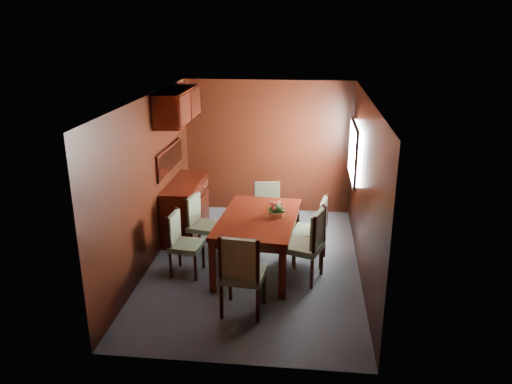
# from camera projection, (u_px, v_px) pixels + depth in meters

# --- Properties ---
(ground) EXTENTS (4.50, 4.50, 0.00)m
(ground) POSITION_uv_depth(u_px,v_px,m) (255.00, 264.00, 7.28)
(ground) COLOR #3B4550
(ground) RESTS_ON ground
(room_shell) EXTENTS (3.06, 4.52, 2.41)m
(room_shell) POSITION_uv_depth(u_px,v_px,m) (250.00, 150.00, 7.07)
(room_shell) COLOR black
(room_shell) RESTS_ON ground
(sideboard) EXTENTS (0.48, 1.40, 0.90)m
(sideboard) POSITION_uv_depth(u_px,v_px,m) (186.00, 208.00, 8.20)
(sideboard) COLOR black
(sideboard) RESTS_ON ground
(dining_table) EXTENTS (1.17, 1.74, 0.78)m
(dining_table) POSITION_uv_depth(u_px,v_px,m) (259.00, 224.00, 6.98)
(dining_table) COLOR black
(dining_table) RESTS_ON ground
(chair_left_near) EXTENTS (0.44, 0.46, 0.90)m
(chair_left_near) POSITION_uv_depth(u_px,v_px,m) (181.00, 240.00, 6.88)
(chair_left_near) COLOR black
(chair_left_near) RESTS_ON ground
(chair_left_far) EXTENTS (0.50, 0.52, 0.92)m
(chair_left_far) POSITION_uv_depth(u_px,v_px,m) (200.00, 221.00, 7.51)
(chair_left_far) COLOR black
(chair_left_far) RESTS_ON ground
(chair_right_near) EXTENTS (0.60, 0.61, 1.03)m
(chair_right_near) POSITION_uv_depth(u_px,v_px,m) (309.00, 241.00, 6.67)
(chair_right_near) COLOR black
(chair_right_near) RESTS_ON ground
(chair_right_far) EXTENTS (0.52, 0.53, 0.99)m
(chair_right_far) POSITION_uv_depth(u_px,v_px,m) (315.00, 227.00, 7.18)
(chair_right_far) COLOR black
(chair_right_far) RESTS_ON ground
(chair_head) EXTENTS (0.55, 0.53, 1.07)m
(chair_head) POSITION_uv_depth(u_px,v_px,m) (242.00, 270.00, 5.85)
(chair_head) COLOR black
(chair_head) RESTS_ON ground
(chair_foot) EXTENTS (0.50, 0.49, 0.93)m
(chair_foot) POSITION_uv_depth(u_px,v_px,m) (268.00, 207.00, 8.03)
(chair_foot) COLOR black
(chair_foot) RESTS_ON ground
(flower_centerpiece) EXTENTS (0.25, 0.25, 0.25)m
(flower_centerpiece) POSITION_uv_depth(u_px,v_px,m) (276.00, 208.00, 6.93)
(flower_centerpiece) COLOR #A95833
(flower_centerpiece) RESTS_ON dining_table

